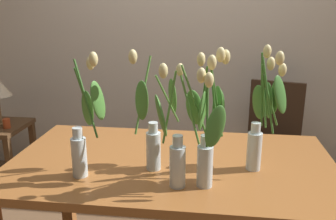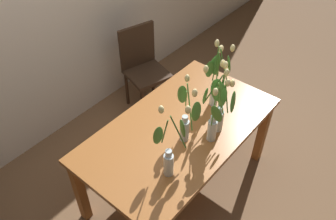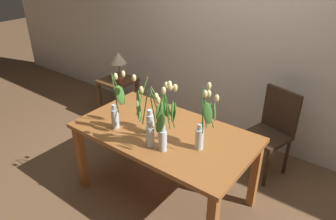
% 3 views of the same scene
% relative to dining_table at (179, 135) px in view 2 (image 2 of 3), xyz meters
% --- Properties ---
extents(ground_plane, '(18.00, 18.00, 0.00)m').
position_rel_dining_table_xyz_m(ground_plane, '(0.00, 0.00, -0.65)').
color(ground_plane, brown).
extents(dining_table, '(1.60, 0.90, 0.74)m').
position_rel_dining_table_xyz_m(dining_table, '(0.00, 0.00, 0.00)').
color(dining_table, '#A3602D').
rests_on(dining_table, ground).
extents(tulip_vase_0, '(0.17, 0.21, 0.58)m').
position_rel_dining_table_xyz_m(tulip_vase_0, '(0.42, -0.03, 0.33)').
color(tulip_vase_0, silver).
rests_on(tulip_vase_0, dining_table).
extents(tulip_vase_1, '(0.18, 0.21, 0.57)m').
position_rel_dining_table_xyz_m(tulip_vase_1, '(-0.37, -0.20, 0.28)').
color(tulip_vase_1, silver).
rests_on(tulip_vase_1, dining_table).
extents(tulip_vase_2, '(0.21, 0.26, 0.57)m').
position_rel_dining_table_xyz_m(tulip_vase_2, '(-0.06, -0.11, 0.28)').
color(tulip_vase_2, silver).
rests_on(tulip_vase_2, dining_table).
extents(tulip_vase_3, '(0.25, 0.20, 0.56)m').
position_rel_dining_table_xyz_m(tulip_vase_3, '(0.08, -0.26, 0.31)').
color(tulip_vase_3, silver).
rests_on(tulip_vase_3, dining_table).
extents(tulip_vase_4, '(0.20, 0.25, 0.59)m').
position_rel_dining_table_xyz_m(tulip_vase_4, '(0.18, -0.22, 0.32)').
color(tulip_vase_4, silver).
rests_on(tulip_vase_4, dining_table).
extents(dining_chair, '(0.50, 0.50, 0.93)m').
position_rel_dining_table_xyz_m(dining_chair, '(0.65, 1.00, -0.12)').
color(dining_chair, '#382619').
rests_on(dining_chair, ground).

